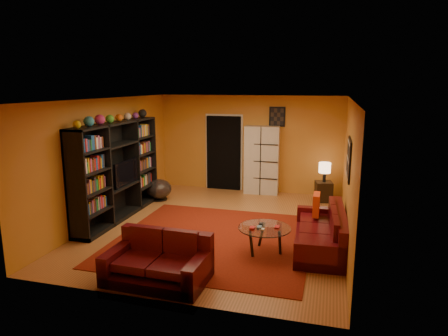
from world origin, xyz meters
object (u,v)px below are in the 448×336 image
(entertainment_unit, at_px, (118,171))
(table_lamp, at_px, (325,168))
(tv, at_px, (122,173))
(coffee_table, at_px, (264,230))
(storage_cabinet, at_px, (262,160))
(bowl_chair, at_px, (159,189))
(side_table, at_px, (324,192))
(sofa, at_px, (325,233))
(loveseat, at_px, (160,261))

(entertainment_unit, relative_size, table_lamp, 6.16)
(tv, bearing_deg, coffee_table, -108.97)
(entertainment_unit, height_order, storage_cabinet, entertainment_unit)
(table_lamp, bearing_deg, bowl_chair, -166.23)
(storage_cabinet, xyz_separation_m, side_table, (1.64, -0.35, -0.66))
(sofa, bearing_deg, coffee_table, -157.63)
(entertainment_unit, height_order, table_lamp, entertainment_unit)
(storage_cabinet, bearing_deg, sofa, -65.83)
(loveseat, bearing_deg, coffee_table, -43.21)
(loveseat, bearing_deg, sofa, -50.30)
(entertainment_unit, xyz_separation_m, loveseat, (2.05, -2.42, -0.77))
(tv, height_order, coffee_table, tv)
(loveseat, relative_size, bowl_chair, 2.35)
(tv, xyz_separation_m, sofa, (4.36, -0.67, -0.70))
(sofa, relative_size, table_lamp, 4.37)
(side_table, bearing_deg, coffee_table, -104.49)
(coffee_table, relative_size, table_lamp, 1.87)
(table_lamp, bearing_deg, loveseat, -114.92)
(table_lamp, bearing_deg, entertainment_unit, -150.42)
(loveseat, distance_m, side_table, 5.36)
(coffee_table, bearing_deg, sofa, 25.72)
(coffee_table, bearing_deg, side_table, 75.51)
(bowl_chair, relative_size, table_lamp, 1.32)
(side_table, bearing_deg, bowl_chair, -166.23)
(entertainment_unit, relative_size, coffee_table, 3.29)
(sofa, distance_m, coffee_table, 1.12)
(coffee_table, distance_m, bowl_chair, 4.02)
(side_table, bearing_deg, entertainment_unit, -150.42)
(entertainment_unit, bearing_deg, table_lamp, 29.58)
(sofa, relative_size, bowl_chair, 3.30)
(sofa, height_order, table_lamp, table_lamp)
(sofa, relative_size, side_table, 4.26)
(loveseat, height_order, table_lamp, table_lamp)
(sofa, xyz_separation_m, bowl_chair, (-4.13, 2.03, -0.00))
(tv, bearing_deg, side_table, -61.11)
(tv, relative_size, coffee_table, 1.03)
(entertainment_unit, xyz_separation_m, storage_cabinet, (2.67, 2.80, -0.14))
(entertainment_unit, height_order, coffee_table, entertainment_unit)
(sofa, distance_m, side_table, 3.02)
(tv, bearing_deg, entertainment_unit, 152.53)
(tv, height_order, side_table, tv)
(tv, relative_size, side_table, 1.88)
(loveseat, height_order, side_table, loveseat)
(loveseat, distance_m, table_lamp, 5.39)
(loveseat, xyz_separation_m, table_lamp, (2.26, 4.87, 0.56))
(side_table, bearing_deg, sofa, -88.15)
(entertainment_unit, relative_size, sofa, 1.41)
(side_table, bearing_deg, loveseat, -114.92)
(entertainment_unit, xyz_separation_m, tv, (0.05, 0.10, -0.06))
(entertainment_unit, bearing_deg, side_table, 29.58)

